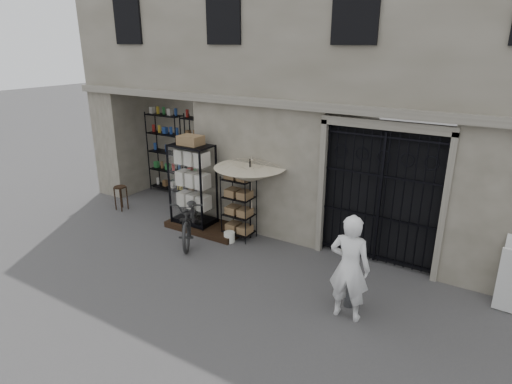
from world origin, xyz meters
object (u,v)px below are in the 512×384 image
Objects in this scene: wooden_stool at (121,197)px; shopkeeper at (345,316)px; display_cabinet at (193,188)px; wire_rack at (239,208)px; bicycle at (192,238)px; white_bucket at (229,237)px; steel_bollard at (350,284)px; market_umbrella at (250,171)px.

shopkeeper is at bearing -11.12° from wooden_stool.
display_cabinet reaches higher than wire_rack.
bicycle is at bearing -155.88° from wire_rack.
wire_rack is at bearing 3.96° from bicycle.
shopkeeper is (7.20, -1.42, -0.36)m from wooden_stool.
wire_rack is 6.05× the size of white_bucket.
shopkeeper is (0.06, -0.31, -0.45)m from steel_bollard.
display_cabinet is at bearing -21.55° from shopkeeper.
bicycle is at bearing 170.82° from steel_bollard.
steel_bollard is (3.03, -1.45, -1.26)m from market_umbrella.
wooden_stool is (-3.80, 0.10, 0.24)m from white_bucket.
display_cabinet is at bearing 92.02° from bicycle.
bicycle is 1.12× the size of shopkeeper.
wire_rack is 0.98m from market_umbrella.
display_cabinet is 0.92× the size of market_umbrella.
market_umbrella is at bearing 27.14° from display_cabinet.
bicycle is (0.37, -0.55, -1.06)m from display_cabinet.
bicycle is 2.97m from wooden_stool.
display_cabinet reaches higher than white_bucket.
shopkeeper is (3.35, -1.66, -0.77)m from wire_rack.
wooden_stool is at bearing -157.95° from display_cabinet.
shopkeeper is at bearing -78.38° from steel_bollard.
wire_rack reaches higher than bicycle.
bicycle is (-0.93, -0.67, -0.77)m from wire_rack.
white_bucket is 3.81m from wooden_stool.
display_cabinet is 1.39× the size of wire_rack.
display_cabinet is at bearing 164.95° from steel_bollard.
display_cabinet is 5.02m from shopkeeper.
steel_bollard is 0.55m from shopkeeper.
wooden_stool is (-4.11, -0.35, -1.35)m from market_umbrella.
market_umbrella is 1.67m from white_bucket.
wooden_stool is at bearing 178.56° from white_bucket.
wire_rack is at bearing 157.62° from steel_bollard.
display_cabinet is 1.03× the size of bicycle.
market_umbrella is (0.26, 0.10, 0.94)m from wire_rack.
wooden_stool reaches higher than shopkeeper.
wire_rack is 1.38m from bicycle.
market_umbrella is 4.34m from wooden_stool.
steel_bollard is (3.29, -1.35, -0.32)m from wire_rack.
display_cabinet reaches higher than bicycle.
market_umbrella is at bearing 8.84° from wire_rack.
white_bucket is 0.38× the size of wooden_stool.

